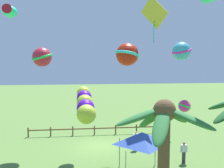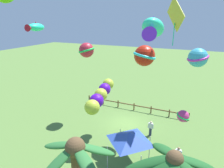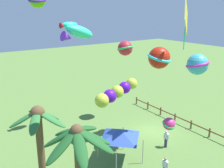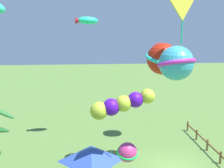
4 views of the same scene
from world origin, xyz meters
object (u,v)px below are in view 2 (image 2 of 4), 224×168
at_px(spectator_1, 178,156).
at_px(kite_fish_1, 153,29).
at_px(festival_tent, 130,137).
at_px(kite_ball_0, 86,50).
at_px(kite_ball_2, 198,58).
at_px(kite_ball_8, 145,56).
at_px(kite_tube_4, 100,96).
at_px(kite_ball_7, 183,116).
at_px(spectator_0, 151,128).
at_px(palm_tree_0, 77,167).
at_px(kite_diamond_5, 176,15).
at_px(kite_fish_6, 35,27).

height_order(spectator_1, kite_fish_1, kite_fish_1).
bearing_deg(festival_tent, kite_ball_0, -39.43).
bearing_deg(kite_ball_2, kite_ball_8, -8.41).
relative_size(spectator_1, kite_tube_4, 0.34).
relative_size(kite_ball_7, kite_ball_8, 0.38).
distance_m(spectator_0, kite_tube_4, 6.13).
distance_m(kite_ball_2, kite_ball_7, 4.51).
bearing_deg(festival_tent, kite_ball_8, -86.20).
relative_size(palm_tree_0, kite_ball_2, 2.87).
bearing_deg(spectator_1, palm_tree_0, 61.82).
distance_m(kite_ball_7, kite_ball_8, 5.95).
bearing_deg(kite_diamond_5, kite_fish_1, 92.07).
distance_m(festival_tent, kite_ball_0, 10.74).
distance_m(kite_fish_1, kite_ball_8, 9.46).
xyz_separation_m(kite_diamond_5, kite_ball_8, (2.23, 0.25, -3.33)).
distance_m(spectator_0, kite_ball_2, 8.31).
relative_size(spectator_0, kite_fish_1, 0.77).
xyz_separation_m(spectator_1, kite_ball_0, (10.71, -4.41, 7.03)).
height_order(festival_tent, kite_fish_1, kite_fish_1).
xyz_separation_m(kite_diamond_5, kite_fish_6, (10.03, 4.56, -0.92)).
bearing_deg(kite_ball_0, kite_ball_2, 167.93).
relative_size(kite_fish_1, kite_ball_7, 1.92).
xyz_separation_m(kite_ball_0, kite_ball_7, (-10.72, 4.29, -3.60)).
xyz_separation_m(palm_tree_0, spectator_0, (-1.16, -10.84, -3.57)).
relative_size(kite_diamond_5, kite_ball_8, 1.35).
bearing_deg(kite_tube_4, kite_ball_8, -149.60).
distance_m(kite_ball_0, kite_tube_4, 6.16).
xyz_separation_m(kite_ball_2, kite_ball_8, (4.26, -0.63, -0.27)).
xyz_separation_m(spectator_0, kite_diamond_5, (-1.37, 0.26, 10.55)).
bearing_deg(palm_tree_0, festival_tent, -95.32).
distance_m(spectator_1, kite_ball_2, 7.78).
xyz_separation_m(kite_fish_1, kite_ball_8, (2.55, -8.71, -2.68)).
xyz_separation_m(festival_tent, kite_tube_4, (3.68, -2.15, 1.96)).
height_order(kite_fish_1, kite_diamond_5, kite_diamond_5).
distance_m(kite_tube_4, kite_ball_8, 5.35).
bearing_deg(kite_fish_6, kite_diamond_5, -155.54).
bearing_deg(kite_fish_1, festival_tent, -63.47).
bearing_deg(kite_tube_4, palm_tree_0, 110.44).
distance_m(kite_fish_6, kite_ball_7, 13.29).
bearing_deg(kite_tube_4, kite_diamond_5, -158.22).
relative_size(spectator_0, spectator_1, 1.00).
distance_m(palm_tree_0, kite_ball_8, 10.96).
height_order(kite_ball_2, kite_tube_4, kite_ball_2).
bearing_deg(kite_ball_2, festival_tent, 41.46).
bearing_deg(kite_fish_6, spectator_1, -171.88).
bearing_deg(kite_diamond_5, kite_fish_6, 24.46).
height_order(palm_tree_0, kite_fish_6, kite_fish_6).
bearing_deg(kite_ball_0, spectator_1, 157.63).
bearing_deg(spectator_0, kite_fish_6, 29.10).
bearing_deg(palm_tree_0, spectator_1, -118.18).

